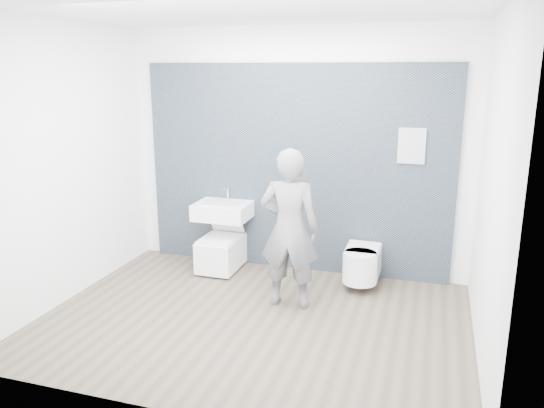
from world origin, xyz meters
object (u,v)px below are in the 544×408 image
(washbasin, at_px, (222,210))
(toilet_rounded, at_px, (361,264))
(toilet_square, at_px, (221,251))
(visitor, at_px, (289,229))

(washbasin, height_order, toilet_rounded, washbasin)
(washbasin, distance_m, toilet_rounded, 1.72)
(toilet_square, relative_size, visitor, 0.48)
(washbasin, relative_size, toilet_square, 0.82)
(toilet_square, bearing_deg, visitor, -34.25)
(toilet_square, distance_m, visitor, 1.37)
(toilet_rounded, relative_size, visitor, 0.39)
(toilet_square, height_order, visitor, visitor)
(toilet_square, height_order, toilet_rounded, toilet_square)
(washbasin, bearing_deg, toilet_square, -90.00)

